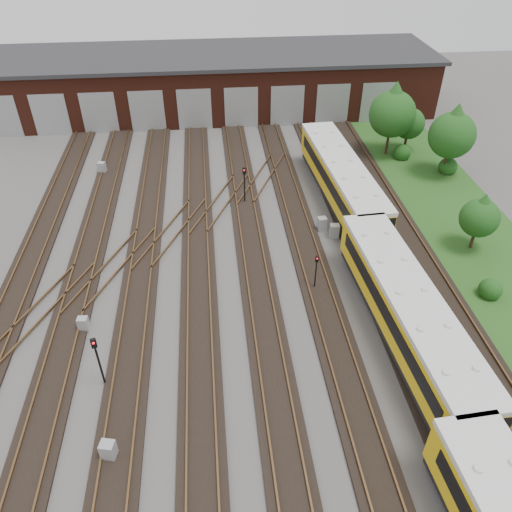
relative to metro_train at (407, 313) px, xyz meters
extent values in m
plane|color=#4C4A47|center=(-10.00, -1.56, -2.05)|extent=(120.00, 120.00, 0.00)
cube|color=black|center=(-20.00, -1.56, -1.96)|extent=(2.40, 70.00, 0.18)
cube|color=brown|center=(-20.72, -1.56, -1.79)|extent=(0.10, 70.00, 0.15)
cube|color=brown|center=(-19.28, -1.56, -1.79)|extent=(0.10, 70.00, 0.15)
cube|color=black|center=(-16.00, -1.56, -1.96)|extent=(2.40, 70.00, 0.18)
cube|color=brown|center=(-16.72, -1.56, -1.79)|extent=(0.10, 70.00, 0.15)
cube|color=brown|center=(-15.28, -1.56, -1.79)|extent=(0.10, 70.00, 0.15)
cube|color=black|center=(-12.00, -1.56, -1.96)|extent=(2.40, 70.00, 0.18)
cube|color=brown|center=(-12.72, -1.56, -1.79)|extent=(0.10, 70.00, 0.15)
cube|color=brown|center=(-11.28, -1.56, -1.79)|extent=(0.10, 70.00, 0.15)
cube|color=black|center=(-8.00, -1.56, -1.96)|extent=(2.40, 70.00, 0.18)
cube|color=brown|center=(-8.72, -1.56, -1.79)|extent=(0.10, 70.00, 0.15)
cube|color=brown|center=(-7.28, -1.56, -1.79)|extent=(0.10, 70.00, 0.15)
cube|color=black|center=(-4.00, -1.56, -1.96)|extent=(2.40, 70.00, 0.18)
cube|color=brown|center=(-4.72, -1.56, -1.79)|extent=(0.10, 70.00, 0.15)
cube|color=brown|center=(-3.28, -1.56, -1.79)|extent=(0.10, 70.00, 0.15)
cube|color=black|center=(0.00, -1.56, -1.96)|extent=(2.40, 70.00, 0.18)
cube|color=brown|center=(-0.72, -1.56, -1.79)|extent=(0.10, 70.00, 0.15)
cube|color=brown|center=(0.72, -1.56, -1.79)|extent=(0.10, 70.00, 0.15)
cube|color=black|center=(4.00, -1.56, -1.96)|extent=(2.40, 70.00, 0.18)
cube|color=brown|center=(3.28, -1.56, -1.79)|extent=(0.10, 70.00, 0.15)
cube|color=brown|center=(4.72, -1.56, -1.79)|extent=(0.10, 70.00, 0.15)
cube|color=brown|center=(-18.00, 8.44, -1.79)|extent=(5.40, 9.62, 0.15)
cube|color=brown|center=(-14.00, 12.44, -1.79)|extent=(5.40, 9.62, 0.15)
cube|color=brown|center=(-10.00, 16.44, -1.79)|extent=(5.40, 9.62, 0.15)
cube|color=brown|center=(-22.00, 4.44, -1.79)|extent=(5.40, 9.62, 0.15)
cube|color=brown|center=(-6.00, 20.44, -1.79)|extent=(5.40, 9.62, 0.15)
cube|color=#4B1D12|center=(-10.00, 38.44, 0.95)|extent=(50.00, 12.00, 6.00)
cube|color=#2A292C|center=(-10.00, 38.44, 4.10)|extent=(51.00, 12.50, 0.40)
cube|color=#929497|center=(-32.00, 32.42, 0.15)|extent=(3.60, 0.12, 4.40)
cube|color=#929497|center=(-27.00, 32.42, 0.15)|extent=(3.60, 0.12, 4.40)
cube|color=#929497|center=(-22.00, 32.42, 0.15)|extent=(3.60, 0.12, 4.40)
cube|color=#929497|center=(-17.00, 32.42, 0.15)|extent=(3.60, 0.12, 4.40)
cube|color=#929497|center=(-12.00, 32.42, 0.15)|extent=(3.60, 0.12, 4.40)
cube|color=#929497|center=(-7.00, 32.42, 0.15)|extent=(3.60, 0.12, 4.40)
cube|color=#929497|center=(-2.00, 32.42, 0.15)|extent=(3.60, 0.12, 4.40)
cube|color=#929497|center=(3.00, 32.42, 0.15)|extent=(3.60, 0.12, 4.40)
cube|color=#929497|center=(8.00, 32.42, 0.15)|extent=(3.60, 0.12, 4.40)
cube|color=#244F1A|center=(9.00, 8.44, -2.02)|extent=(8.00, 55.00, 0.05)
cube|color=black|center=(0.00, 0.00, -1.39)|extent=(3.44, 16.33, 0.65)
cube|color=#D49A0B|center=(0.00, 0.00, 0.12)|extent=(3.77, 16.35, 2.38)
cube|color=silver|center=(0.00, 0.00, 1.47)|extent=(3.88, 16.36, 0.32)
cube|color=black|center=(-1.42, -0.08, 0.39)|extent=(0.91, 14.24, 0.92)
cube|color=black|center=(1.42, 0.08, 0.39)|extent=(0.91, 14.24, 0.92)
cube|color=black|center=(0.00, 16.00, -1.39)|extent=(3.44, 16.33, 0.65)
cube|color=#D49A0B|center=(0.00, 16.00, 0.12)|extent=(3.77, 16.35, 2.38)
cube|color=silver|center=(0.00, 16.00, 1.47)|extent=(3.88, 16.36, 0.32)
cube|color=black|center=(-1.42, 15.92, 0.39)|extent=(0.91, 14.24, 0.92)
cube|color=black|center=(1.42, 16.08, 0.39)|extent=(0.91, 14.24, 0.92)
cylinder|color=black|center=(-17.18, -1.69, -0.57)|extent=(0.11, 0.11, 2.95)
cube|color=black|center=(-17.18, -1.69, 1.19)|extent=(0.32, 0.23, 0.57)
sphere|color=red|center=(-17.18, -1.80, 1.31)|extent=(0.14, 0.14, 0.14)
cylinder|color=black|center=(-8.01, 16.44, -0.68)|extent=(0.11, 0.11, 2.73)
cube|color=black|center=(-8.01, 16.44, 0.97)|extent=(0.30, 0.20, 0.57)
sphere|color=red|center=(-8.01, 16.33, 1.09)|extent=(0.14, 0.14, 0.14)
cylinder|color=black|center=(-4.28, 4.97, -0.91)|extent=(0.09, 0.09, 2.27)
cube|color=black|center=(-4.28, 4.97, 0.45)|extent=(0.25, 0.18, 0.45)
sphere|color=red|center=(-4.28, 4.88, 0.54)|extent=(0.11, 0.11, 0.11)
cylinder|color=black|center=(-1.05, 13.49, -0.76)|extent=(0.11, 0.11, 2.56)
cube|color=black|center=(-1.05, 13.49, 0.79)|extent=(0.31, 0.25, 0.55)
sphere|color=red|center=(-1.05, 13.38, 0.90)|extent=(0.13, 0.13, 0.13)
cube|color=#949698|center=(-16.34, -6.11, -1.48)|extent=(0.79, 0.70, 1.13)
cube|color=#949698|center=(-20.73, 23.09, -1.50)|extent=(0.80, 0.74, 1.10)
cube|color=#949698|center=(-18.97, 2.59, -1.55)|extent=(0.65, 0.56, 1.00)
cube|color=#949698|center=(-1.64, 10.70, -1.48)|extent=(0.74, 0.64, 1.13)
cube|color=#949698|center=(-2.38, 11.80, -1.49)|extent=(0.74, 0.65, 1.11)
cylinder|color=#352017|center=(6.75, 24.30, -0.92)|extent=(0.26, 0.26, 2.25)
sphere|color=#1A4212|center=(6.75, 24.30, 2.08)|extent=(4.38, 4.38, 4.38)
cone|color=#1A4212|center=(6.75, 24.30, 3.64)|extent=(3.75, 3.75, 3.13)
cylinder|color=#352017|center=(8.88, 24.97, -1.28)|extent=(0.26, 0.26, 1.54)
sphere|color=#1A4212|center=(8.88, 24.97, 0.78)|extent=(3.00, 3.00, 3.00)
cone|color=#1A4212|center=(8.88, 24.97, 1.85)|extent=(2.57, 2.57, 2.14)
cylinder|color=#352017|center=(10.69, 19.65, -1.00)|extent=(0.25, 0.25, 2.10)
sphere|color=#1A4212|center=(10.69, 19.65, 1.80)|extent=(4.08, 4.08, 4.08)
cone|color=#1A4212|center=(10.69, 19.65, 3.26)|extent=(3.50, 3.50, 2.91)
cylinder|color=#352017|center=(8.17, 8.32, -1.33)|extent=(0.24, 0.24, 1.44)
sphere|color=#1A4212|center=(8.17, 8.32, 0.59)|extent=(2.79, 2.79, 2.79)
cone|color=#1A4212|center=(8.17, 8.32, 1.58)|extent=(2.39, 2.39, 1.99)
sphere|color=#1A4212|center=(7.01, 3.08, -1.29)|extent=(1.51, 1.51, 1.51)
sphere|color=#1A4212|center=(7.98, 23.22, -1.22)|extent=(1.64, 1.64, 1.64)
sphere|color=#1A4212|center=(11.23, 19.93, -1.19)|extent=(1.71, 1.71, 1.71)
camera|label=1|loc=(-10.77, -19.81, 20.02)|focal=35.00mm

